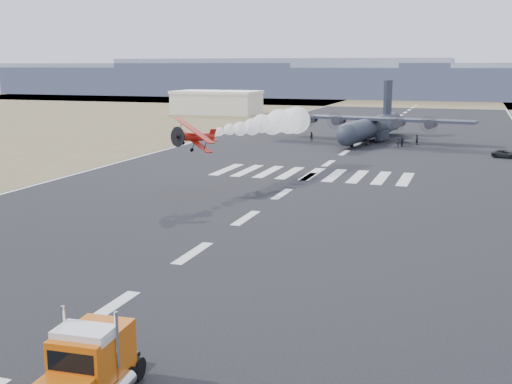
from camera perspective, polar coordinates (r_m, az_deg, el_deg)
The scene contains 21 objects.
ground at distance 39.18m, azimuth -12.94°, elevation -10.08°, with size 500.00×500.00×0.00m, color black.
scrub_far at distance 262.02m, azimuth 14.50°, elevation 7.78°, with size 500.00×80.00×0.00m, color brown.
runway_markings at distance 94.04m, azimuth 6.46°, elevation 2.55°, with size 60.00×260.00×0.01m, color silver, non-canonical shape.
ridge_seg_a at distance 361.56m, azimuth -17.99°, elevation 9.47°, with size 150.00×50.00×13.00m, color gray.
ridge_seg_b at distance 327.17m, azimuth -8.66°, elevation 9.93°, with size 150.00×50.00×15.00m, color gray.
ridge_seg_c at distance 303.00m, azimuth 2.50°, elevation 10.15°, with size 150.00×50.00×17.00m, color gray.
ridge_seg_d at distance 291.66m, azimuth 15.03°, elevation 9.35°, with size 150.00×50.00×13.00m, color gray.
hangar_left at distance 190.21m, azimuth -3.49°, elevation 7.98°, with size 24.50×14.50×6.70m.
semi_truck at distance 28.62m, azimuth -14.81°, elevation -14.78°, with size 2.92×7.66×3.41m.
aerobatic_biplane at distance 70.15m, azimuth -5.49°, elevation 4.93°, with size 5.69×5.63×3.70m.
smoke_trail at distance 86.77m, azimuth 2.20°, elevation 6.27°, with size 6.61×23.04×3.83m.
transport_aircraft at distance 123.54m, azimuth 10.24°, elevation 5.84°, with size 38.52×31.60×11.12m.
support_vehicle at distance 106.20m, azimuth 21.38°, elevation 3.17°, with size 2.00×4.34×1.21m, color black.
crew_a at distance 118.54m, azimuth 10.69°, elevation 4.60°, with size 0.58×0.48×1.60m, color black.
crew_b at distance 119.54m, azimuth 9.08°, elevation 4.73°, with size 0.82×0.51×1.69m, color black.
crew_c at distance 114.73m, azimuth 12.53°, elevation 4.33°, with size 1.07×0.50×1.66m, color black.
crew_d at distance 115.38m, azimuth 8.09°, elevation 4.50°, with size 0.93×0.48×1.59m, color black.
crew_e at distance 116.09m, azimuth 9.89°, elevation 4.56°, with size 0.92×0.57×1.89m, color black.
crew_f at distance 115.69m, azimuth 12.84°, elevation 4.35°, with size 1.48×0.48×1.59m, color black.
crew_g at distance 119.29m, azimuth 14.12°, elevation 4.53°, with size 0.63×0.52×1.73m, color black.
crew_h at distance 121.29m, azimuth 4.93°, elevation 4.94°, with size 0.85×0.53×1.76m, color black.
Camera 1 is at (19.57, -30.91, 14.03)m, focal length 45.00 mm.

